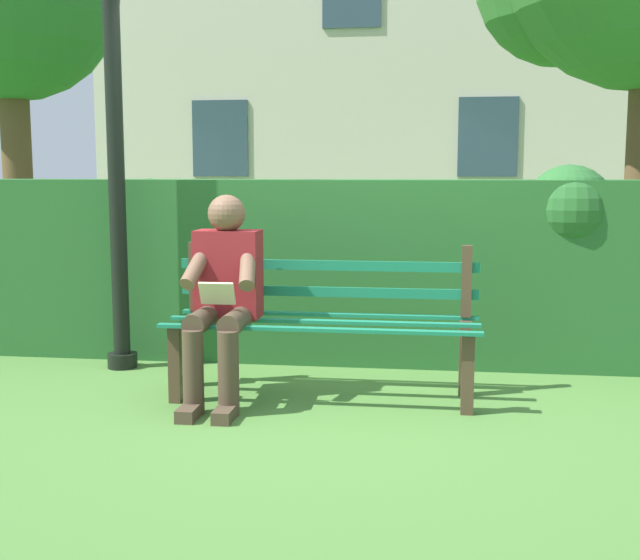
# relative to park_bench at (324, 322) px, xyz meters

# --- Properties ---
(ground) EXTENTS (60.00, 60.00, 0.00)m
(ground) POSITION_rel_park_bench_xyz_m (0.00, 0.07, -0.45)
(ground) COLOR #477533
(park_bench) EXTENTS (1.83, 0.54, 0.90)m
(park_bench) POSITION_rel_park_bench_xyz_m (0.00, 0.00, 0.00)
(park_bench) COLOR #4C3828
(park_bench) RESTS_ON ground
(person_seated) EXTENTS (0.44, 0.73, 1.20)m
(person_seated) POSITION_rel_park_bench_xyz_m (0.57, 0.18, 0.20)
(person_seated) COLOR maroon
(person_seated) RESTS_ON ground
(hedge_backdrop) EXTENTS (5.43, 0.72, 1.38)m
(hedge_backdrop) POSITION_rel_park_bench_xyz_m (0.06, -1.04, 0.23)
(hedge_backdrop) COLOR #265B28
(hedge_backdrop) RESTS_ON ground
(building_facade) EXTENTS (8.38, 2.83, 6.64)m
(building_facade) POSITION_rel_park_bench_xyz_m (0.65, -9.43, 2.88)
(building_facade) COLOR beige
(building_facade) RESTS_ON ground
(lamp_post) EXTENTS (0.24, 0.24, 3.13)m
(lamp_post) POSITION_rel_park_bench_xyz_m (1.47, -0.50, 1.31)
(lamp_post) COLOR black
(lamp_post) RESTS_ON ground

